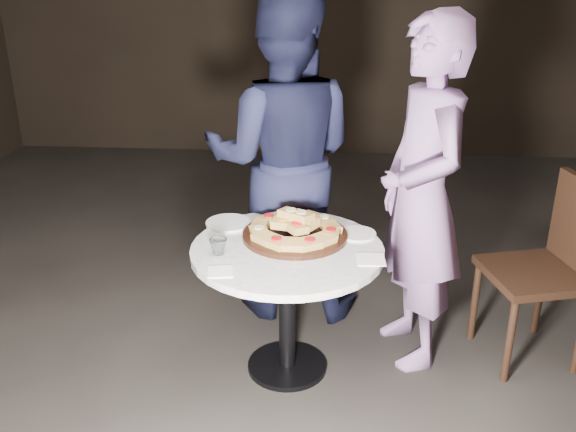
{
  "coord_description": "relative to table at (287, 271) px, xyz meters",
  "views": [
    {
      "loc": [
        0.19,
        -2.64,
        1.9
      ],
      "look_at": [
        -0.0,
        -0.01,
        0.78
      ],
      "focal_mm": 40.0,
      "sensor_mm": 36.0,
      "label": 1
    }
  ],
  "objects": [
    {
      "name": "floor",
      "position": [
        0.0,
        0.06,
        -0.53
      ],
      "size": [
        7.0,
        7.0,
        0.0
      ],
      "primitive_type": "plane",
      "color": "black",
      "rests_on": "ground"
    },
    {
      "name": "table",
      "position": [
        0.0,
        0.0,
        0.0
      ],
      "size": [
        1.13,
        1.13,
        0.65
      ],
      "rotation": [
        0.0,
        0.0,
        -0.39
      ],
      "color": "black",
      "rests_on": "ground"
    },
    {
      "name": "serving_board",
      "position": [
        0.03,
        0.11,
        0.13
      ],
      "size": [
        0.64,
        0.64,
        0.02
      ],
      "primitive_type": "cylinder",
      "rotation": [
        0.0,
        0.0,
        0.39
      ],
      "color": "black",
      "rests_on": "table"
    },
    {
      "name": "focaccia_pile",
      "position": [
        0.03,
        0.11,
        0.18
      ],
      "size": [
        0.44,
        0.43,
        0.12
      ],
      "rotation": [
        0.0,
        0.0,
        -0.22
      ],
      "color": "#B88C47",
      "rests_on": "serving_board"
    },
    {
      "name": "plate_left",
      "position": [
        -0.3,
        0.23,
        0.13
      ],
      "size": [
        0.26,
        0.26,
        0.01
      ],
      "primitive_type": "cylinder",
      "rotation": [
        0.0,
        0.0,
        -0.2
      ],
      "color": "white",
      "rests_on": "table"
    },
    {
      "name": "plate_right",
      "position": [
        0.32,
        0.16,
        0.13
      ],
      "size": [
        0.22,
        0.22,
        0.01
      ],
      "primitive_type": "cylinder",
      "rotation": [
        0.0,
        0.0,
        0.28
      ],
      "color": "white",
      "rests_on": "table"
    },
    {
      "name": "water_glass",
      "position": [
        -0.29,
        -0.09,
        0.16
      ],
      "size": [
        0.1,
        0.1,
        0.07
      ],
      "primitive_type": "imported",
      "rotation": [
        0.0,
        0.0,
        0.41
      ],
      "color": "silver",
      "rests_on": "table"
    },
    {
      "name": "napkin_near",
      "position": [
        -0.26,
        -0.26,
        0.12
      ],
      "size": [
        0.12,
        0.12,
        0.01
      ],
      "primitive_type": "cube",
      "rotation": [
        0.0,
        0.0,
        0.17
      ],
      "color": "white",
      "rests_on": "table"
    },
    {
      "name": "napkin_far",
      "position": [
        0.37,
        -0.1,
        0.12
      ],
      "size": [
        0.12,
        0.12,
        0.01
      ],
      "primitive_type": "cube",
      "rotation": [
        0.0,
        0.0,
        0.05
      ],
      "color": "white",
      "rests_on": "table"
    },
    {
      "name": "chair_far",
      "position": [
        -0.05,
        1.1,
        -0.02
      ],
      "size": [
        0.49,
        0.5,
        0.89
      ],
      "rotation": [
        0.0,
        0.0,
        3.32
      ],
      "color": "black",
      "rests_on": "ground"
    },
    {
      "name": "chair_right",
      "position": [
        1.25,
        0.22,
        -0.01
      ],
      "size": [
        0.54,
        0.52,
        0.91
      ],
      "rotation": [
        0.0,
        0.0,
        -1.32
      ],
      "color": "black",
      "rests_on": "ground"
    },
    {
      "name": "diner_navy",
      "position": [
        -0.07,
        0.61,
        0.34
      ],
      "size": [
        0.85,
        0.67,
        1.73
      ],
      "primitive_type": "imported",
      "rotation": [
        0.0,
        0.0,
        3.12
      ],
      "color": "black",
      "rests_on": "ground"
    },
    {
      "name": "diner_teal",
      "position": [
        0.61,
        0.2,
        0.3
      ],
      "size": [
        0.54,
        0.69,
        1.66
      ],
      "primitive_type": "imported",
      "rotation": [
        0.0,
        0.0,
        -1.3
      ],
      "color": "slate",
      "rests_on": "ground"
    }
  ]
}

